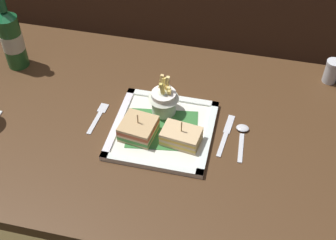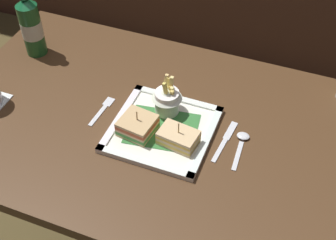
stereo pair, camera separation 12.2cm
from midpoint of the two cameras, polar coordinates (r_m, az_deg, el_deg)
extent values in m
cube|color=#4A301A|center=(1.26, 3.46, -1.86)|extent=(1.32, 0.75, 0.04)
cylinder|color=#4C221C|center=(1.90, -10.94, 1.72)|extent=(0.07, 0.07, 0.70)
cube|color=white|center=(1.24, 2.10, -1.39)|extent=(0.27, 0.27, 0.01)
cube|color=#337334|center=(1.24, 2.10, -1.21)|extent=(0.21, 0.17, 0.00)
cube|color=white|center=(1.16, 0.03, -5.34)|extent=(0.27, 0.02, 0.01)
cube|color=white|center=(1.32, 3.93, 2.54)|extent=(0.27, 0.02, 0.01)
cube|color=white|center=(1.27, -3.19, 0.34)|extent=(0.02, 0.27, 0.01)
cube|color=white|center=(1.21, 7.64, -2.68)|extent=(0.02, 0.27, 0.01)
cube|color=tan|center=(1.23, -0.94, -1.44)|extent=(0.10, 0.10, 0.01)
cube|color=#498C3F|center=(1.22, -0.95, -1.14)|extent=(0.10, 0.10, 0.01)
cube|color=tan|center=(1.21, -0.95, -0.84)|extent=(0.10, 0.10, 0.01)
cube|color=#BE5534|center=(1.21, -0.96, -0.54)|extent=(0.10, 0.10, 0.01)
cube|color=tan|center=(1.20, -0.96, -0.23)|extent=(0.10, 0.10, 0.01)
cylinder|color=tan|center=(1.20, -0.96, -0.35)|extent=(0.00, 0.00, 0.08)
cube|color=#DEBB85|center=(1.20, 4.18, -2.89)|extent=(0.11, 0.08, 0.01)
cube|color=gold|center=(1.20, 4.20, -2.63)|extent=(0.11, 0.08, 0.01)
cube|color=#D5B38A|center=(1.19, 4.22, -2.36)|extent=(0.11, 0.08, 0.01)
cube|color=gold|center=(1.18, 4.24, -2.10)|extent=(0.11, 0.08, 0.01)
cube|color=#DDB983|center=(1.18, 4.26, -1.83)|extent=(0.11, 0.08, 0.01)
cylinder|color=tan|center=(1.18, 4.26, -1.82)|extent=(0.00, 0.00, 0.07)
cylinder|color=white|center=(1.26, 2.64, 2.11)|extent=(0.07, 0.07, 0.07)
cone|color=silver|center=(1.24, 2.69, 3.18)|extent=(0.08, 0.08, 0.03)
cube|color=#F3CC7A|center=(1.25, 2.41, 4.20)|extent=(0.02, 0.02, 0.07)
cube|color=#DFBF5A|center=(1.24, 3.40, 2.93)|extent=(0.01, 0.02, 0.05)
cube|color=#F6D981|center=(1.24, 3.17, 3.91)|extent=(0.02, 0.01, 0.08)
cube|color=#EED169|center=(1.25, 2.71, 3.99)|extent=(0.02, 0.01, 0.07)
cube|color=#E7B753|center=(1.24, 2.96, 3.33)|extent=(0.02, 0.01, 0.05)
cube|color=#D6C258|center=(1.23, 2.62, 3.18)|extent=(0.02, 0.01, 0.07)
cube|color=#EDD980|center=(1.24, 3.31, 3.05)|extent=(0.01, 0.01, 0.05)
cylinder|color=#225B27|center=(1.50, -14.32, 10.73)|extent=(0.07, 0.07, 0.17)
cone|color=#175D30|center=(1.45, -15.02, 13.88)|extent=(0.07, 0.07, 0.02)
cylinder|color=beige|center=(1.50, -14.34, 10.84)|extent=(0.07, 0.07, 0.06)
cube|color=silver|center=(1.29, -6.07, 0.41)|extent=(0.02, 0.09, 0.00)
cube|color=silver|center=(1.33, -4.79, 2.12)|extent=(0.03, 0.04, 0.00)
cube|color=silver|center=(1.21, 9.29, -3.92)|extent=(0.02, 0.09, 0.00)
cube|color=silver|center=(1.26, 10.52, -1.47)|extent=(0.02, 0.07, 0.00)
cube|color=silver|center=(1.21, 11.54, -4.53)|extent=(0.02, 0.10, 0.00)
ellipsoid|color=silver|center=(1.25, 12.10, -2.11)|extent=(0.03, 0.03, 0.01)
camera|label=1|loc=(0.06, -87.13, 2.95)|focal=49.01mm
camera|label=2|loc=(0.06, 92.87, -2.95)|focal=49.01mm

